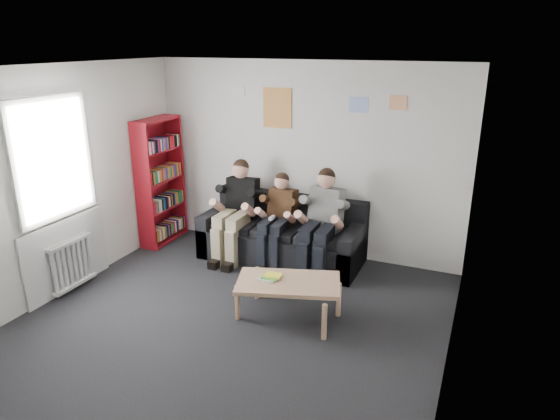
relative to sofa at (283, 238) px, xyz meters
name	(u,v)px	position (x,y,z in m)	size (l,w,h in m)	color
room_shell	(212,214)	(0.14, -2.08, 1.04)	(5.00, 5.00, 5.00)	black
sofa	(283,238)	(0.00, 0.00, 0.00)	(2.24, 0.92, 0.86)	black
bookshelf	(161,181)	(-1.94, -0.09, 0.63)	(0.28, 0.85, 1.88)	maroon
coffee_table	(288,286)	(0.68, -1.45, 0.08)	(1.12, 0.62, 0.45)	tan
game_cases	(270,277)	(0.48, -1.48, 0.16)	(0.22, 0.19, 0.04)	silver
person_left	(236,211)	(-0.62, -0.21, 0.37)	(0.43, 0.91, 1.38)	black
person_middle	(277,220)	(0.00, -0.20, 0.33)	(0.37, 0.79, 1.26)	#52311B
person_right	(321,224)	(0.62, -0.21, 0.37)	(0.43, 0.91, 1.38)	beige
radiator	(72,263)	(-2.01, -1.88, 0.04)	(0.10, 0.64, 0.60)	white
window	(60,210)	(-2.08, -1.88, 0.72)	(0.05, 1.30, 2.36)	white
poster_large	(277,108)	(-0.26, 0.41, 1.74)	(0.42, 0.01, 0.55)	gold
poster_blue	(359,105)	(0.89, 0.41, 1.84)	(0.25, 0.01, 0.20)	#4675EF
poster_pink	(398,103)	(1.39, 0.41, 1.89)	(0.22, 0.01, 0.18)	#E0468F
poster_sign	(238,92)	(-0.86, 0.41, 1.94)	(0.20, 0.01, 0.14)	white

